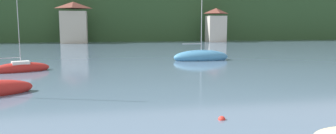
{
  "coord_description": "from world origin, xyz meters",
  "views": [
    {
      "loc": [
        -4.4,
        13.77,
        4.6
      ],
      "look_at": [
        0.0,
        36.76,
        1.53
      ],
      "focal_mm": 33.53,
      "sensor_mm": 36.0,
      "label": 1
    }
  ],
  "objects_px": {
    "shore_building_west": "(74,23)",
    "mooring_buoy_near": "(222,120)",
    "shore_building_westcentral": "(216,26)",
    "sailboat_far_3": "(21,68)",
    "sailboat_far_9": "(201,57)"
  },
  "relations": [
    {
      "from": "shore_building_west",
      "to": "mooring_buoy_near",
      "type": "xyz_separation_m",
      "value": [
        14.22,
        -73.08,
        -5.31
      ]
    },
    {
      "from": "shore_building_westcentral",
      "to": "mooring_buoy_near",
      "type": "height_order",
      "value": "shore_building_westcentral"
    },
    {
      "from": "sailboat_far_3",
      "to": "sailboat_far_9",
      "type": "xyz_separation_m",
      "value": [
        21.02,
        6.77,
        0.11
      ]
    },
    {
      "from": "shore_building_west",
      "to": "sailboat_far_3",
      "type": "xyz_separation_m",
      "value": [
        0.05,
        -53.67,
        -4.97
      ]
    },
    {
      "from": "sailboat_far_3",
      "to": "sailboat_far_9",
      "type": "height_order",
      "value": "sailboat_far_9"
    },
    {
      "from": "sailboat_far_9",
      "to": "sailboat_far_3",
      "type": "bearing_deg",
      "value": -163.78
    },
    {
      "from": "shore_building_westcentral",
      "to": "sailboat_far_3",
      "type": "height_order",
      "value": "shore_building_westcentral"
    },
    {
      "from": "shore_building_west",
      "to": "mooring_buoy_near",
      "type": "bearing_deg",
      "value": -78.99
    },
    {
      "from": "shore_building_west",
      "to": "shore_building_westcentral",
      "type": "relative_size",
      "value": 1.13
    },
    {
      "from": "mooring_buoy_near",
      "to": "shore_building_westcentral",
      "type": "bearing_deg",
      "value": 70.83
    },
    {
      "from": "shore_building_westcentral",
      "to": "sailboat_far_3",
      "type": "xyz_separation_m",
      "value": [
        -39.49,
        -53.41,
        -4.36
      ]
    },
    {
      "from": "shore_building_west",
      "to": "shore_building_westcentral",
      "type": "xyz_separation_m",
      "value": [
        39.54,
        -0.25,
        -0.62
      ]
    },
    {
      "from": "shore_building_west",
      "to": "sailboat_far_3",
      "type": "distance_m",
      "value": 53.9
    },
    {
      "from": "shore_building_westcentral",
      "to": "sailboat_far_3",
      "type": "bearing_deg",
      "value": -126.48
    },
    {
      "from": "sailboat_far_3",
      "to": "shore_building_west",
      "type": "bearing_deg",
      "value": 66.61
    }
  ]
}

